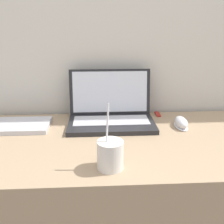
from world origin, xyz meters
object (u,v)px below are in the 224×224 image
laptop (111,112)px  usb_stick (158,114)px  computer_mouse (181,123)px  drink_cup (110,154)px  external_keyboard (7,126)px

laptop → usb_stick: (0.24, 0.09, -0.05)m
computer_mouse → usb_stick: (-0.07, 0.16, -0.02)m
laptop → computer_mouse: (0.31, -0.07, -0.03)m
drink_cup → external_keyboard: drink_cup is taller
external_keyboard → computer_mouse: bearing=-2.3°
external_keyboard → usb_stick: size_ratio=6.16×
computer_mouse → external_keyboard: 0.76m
laptop → computer_mouse: size_ratio=3.40×
computer_mouse → external_keyboard: (-0.76, 0.03, -0.01)m
drink_cup → external_keyboard: 0.56m
drink_cup → external_keyboard: (-0.44, 0.35, -0.04)m
computer_mouse → usb_stick: bearing=113.6°
computer_mouse → external_keyboard: bearing=177.7°
laptop → external_keyboard: laptop is taller
drink_cup → laptop: bearing=86.7°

